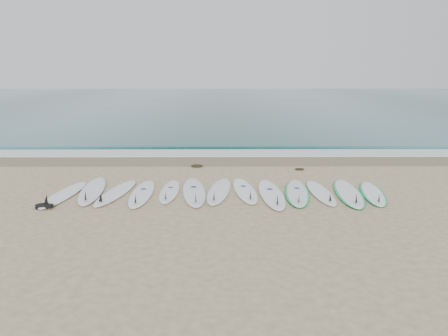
{
  "coord_description": "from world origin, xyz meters",
  "views": [
    {
      "loc": [
        0.06,
        -11.04,
        3.21
      ],
      "look_at": [
        0.14,
        1.26,
        0.4
      ],
      "focal_mm": 35.0,
      "sensor_mm": 36.0,
      "label": 1
    }
  ],
  "objects_px": {
    "surfboard_6": "(219,191)",
    "leash_coil": "(44,206)",
    "surfboard_12": "(373,193)",
    "surfboard_0": "(63,195)"
  },
  "relations": [
    {
      "from": "surfboard_12",
      "to": "surfboard_6",
      "type": "bearing_deg",
      "value": -173.02
    },
    {
      "from": "surfboard_12",
      "to": "leash_coil",
      "type": "relative_size",
      "value": 5.27
    },
    {
      "from": "surfboard_12",
      "to": "leash_coil",
      "type": "height_order",
      "value": "surfboard_12"
    },
    {
      "from": "leash_coil",
      "to": "surfboard_6",
      "type": "bearing_deg",
      "value": 16.75
    },
    {
      "from": "surfboard_0",
      "to": "surfboard_6",
      "type": "relative_size",
      "value": 0.96
    },
    {
      "from": "surfboard_12",
      "to": "leash_coil",
      "type": "xyz_separation_m",
      "value": [
        -8.13,
        -1.04,
        0.0
      ]
    },
    {
      "from": "surfboard_6",
      "to": "leash_coil",
      "type": "bearing_deg",
      "value": -156.23
    },
    {
      "from": "surfboard_0",
      "to": "surfboard_12",
      "type": "bearing_deg",
      "value": 6.28
    },
    {
      "from": "surfboard_6",
      "to": "surfboard_0",
      "type": "bearing_deg",
      "value": -168.63
    },
    {
      "from": "leash_coil",
      "to": "surfboard_12",
      "type": "bearing_deg",
      "value": 7.28
    }
  ]
}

